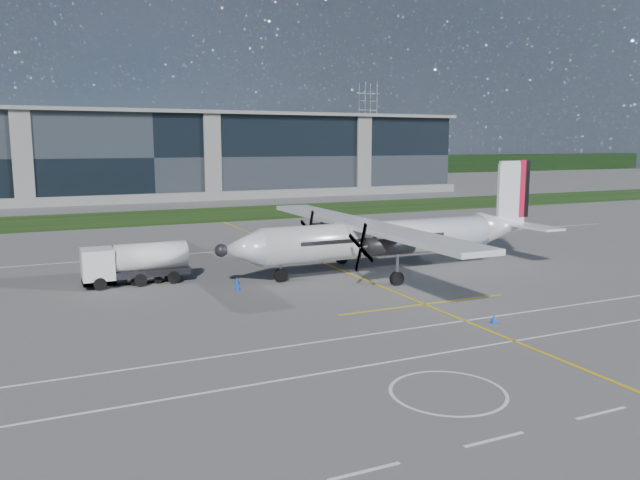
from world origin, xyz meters
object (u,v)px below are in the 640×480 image
object	(u,v)px
turboprop_aircraft	(391,217)
fuel_tanker_truck	(128,264)
safety_cone_nose_port	(238,286)
baggage_tug	(144,271)
ground_crew_person	(160,268)
pylon_east	(368,128)
safety_cone_nose_stbd	(237,281)
safety_cone_portwing	(494,318)
safety_cone_stbdwing	(287,244)

from	to	relation	value
turboprop_aircraft	fuel_tanker_truck	world-z (taller)	turboprop_aircraft
fuel_tanker_truck	safety_cone_nose_port	world-z (taller)	fuel_tanker_truck
turboprop_aircraft	baggage_tug	bearing A→B (deg)	167.53
turboprop_aircraft	fuel_tanker_truck	distance (m)	19.77
fuel_tanker_truck	ground_crew_person	size ratio (longest dim) A/B	3.91
pylon_east	safety_cone_nose_stbd	xyz separation A→B (m)	(-90.92, -145.66, -14.75)
turboprop_aircraft	safety_cone_portwing	xyz separation A→B (m)	(-2.01, -14.62, -4.00)
fuel_tanker_truck	safety_cone_stbdwing	distance (m)	19.60
ground_crew_person	safety_cone_nose_port	distance (m)	6.46
pylon_east	turboprop_aircraft	xyz separation A→B (m)	(-78.75, -146.37, -10.75)
baggage_tug	safety_cone_nose_port	distance (m)	7.41
turboprop_aircraft	safety_cone_nose_port	world-z (taller)	turboprop_aircraft
fuel_tanker_truck	safety_cone_nose_stbd	size ratio (longest dim) A/B	15.39
safety_cone_nose_stbd	safety_cone_portwing	distance (m)	18.39
baggage_tug	turboprop_aircraft	bearing A→B (deg)	-12.47
baggage_tug	ground_crew_person	size ratio (longest dim) A/B	1.38
baggage_tug	ground_crew_person	xyz separation A→B (m)	(1.09, -0.29, 0.17)
pylon_east	safety_cone_stbdwing	distance (m)	155.68
turboprop_aircraft	safety_cone_nose_port	distance (m)	13.32
pylon_east	fuel_tanker_truck	size ratio (longest dim) A/B	3.90
fuel_tanker_truck	baggage_tug	xyz separation A→B (m)	(1.13, 0.15, -0.62)
turboprop_aircraft	safety_cone_nose_stbd	bearing A→B (deg)	176.64
fuel_tanker_truck	safety_cone_nose_port	xyz separation A→B (m)	(6.53, -4.89, -1.19)
safety_cone_nose_port	safety_cone_stbdwing	xyz separation A→B (m)	(9.78, 15.67, 0.00)
ground_crew_person	safety_cone_nose_port	world-z (taller)	ground_crew_person
ground_crew_person	safety_cone_nose_stbd	distance (m)	5.70
safety_cone_nose_stbd	baggage_tug	bearing A→B (deg)	150.89
pylon_east	safety_cone_portwing	world-z (taller)	pylon_east
safety_cone_nose_port	pylon_east	bearing A→B (deg)	58.20
safety_cone_nose_port	safety_cone_stbdwing	size ratio (longest dim) A/B	1.00
pylon_east	safety_cone_stbdwing	bearing A→B (deg)	-121.78
pylon_east	baggage_tug	bearing A→B (deg)	-124.21
safety_cone_portwing	turboprop_aircraft	bearing A→B (deg)	82.18
fuel_tanker_truck	ground_crew_person	xyz separation A→B (m)	(2.23, -0.13, -0.46)
safety_cone_nose_port	turboprop_aircraft	bearing A→B (deg)	4.71
turboprop_aircraft	ground_crew_person	distance (m)	17.67
safety_cone_nose_stbd	safety_cone_portwing	world-z (taller)	same
pylon_east	turboprop_aircraft	bearing A→B (deg)	-118.28
ground_crew_person	safety_cone_nose_stbd	size ratio (longest dim) A/B	3.94
turboprop_aircraft	safety_cone_nose_stbd	world-z (taller)	turboprop_aircraft
fuel_tanker_truck	safety_cone_nose_port	distance (m)	8.25
safety_cone_stbdwing	baggage_tug	bearing A→B (deg)	-144.99
pylon_east	safety_cone_nose_port	bearing A→B (deg)	-121.80
pylon_east	fuel_tanker_truck	xyz separation A→B (m)	(-97.94, -142.53, -13.56)
safety_cone_nose_stbd	safety_cone_stbdwing	world-z (taller)	same
turboprop_aircraft	ground_crew_person	size ratio (longest dim) A/B	14.39
pylon_east	safety_cone_portwing	size ratio (longest dim) A/B	60.00
turboprop_aircraft	ground_crew_person	bearing A→B (deg)	167.67
ground_crew_person	safety_cone_portwing	bearing A→B (deg)	-131.33
pylon_east	fuel_tanker_truck	distance (m)	173.47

